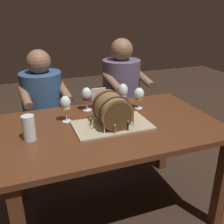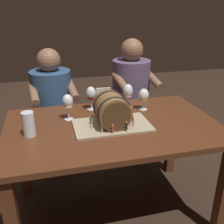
{
  "view_description": "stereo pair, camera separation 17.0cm",
  "coord_description": "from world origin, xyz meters",
  "px_view_note": "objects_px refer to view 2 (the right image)",
  "views": [
    {
      "loc": [
        -0.56,
        -1.49,
        1.49
      ],
      "look_at": [
        -0.01,
        -0.02,
        0.84
      ],
      "focal_mm": 42.05,
      "sensor_mm": 36.0,
      "label": 1
    },
    {
      "loc": [
        -0.4,
        -1.55,
        1.49
      ],
      "look_at": [
        -0.01,
        -0.02,
        0.84
      ],
      "focal_mm": 42.05,
      "sensor_mm": 36.0,
      "label": 2
    }
  ],
  "objects_px": {
    "menu_card": "(103,98)",
    "person_seated_left": "(54,115)",
    "dining_table": "(113,138)",
    "barrel_cake": "(112,112)",
    "wine_glass_white": "(68,102)",
    "wine_glass_rose": "(128,92)",
    "beer_pint": "(29,125)",
    "person_seated_right": "(130,104)",
    "wine_glass_amber": "(144,96)",
    "wine_glass_red": "(91,94)"
  },
  "relations": [
    {
      "from": "menu_card",
      "to": "person_seated_left",
      "type": "distance_m",
      "value": 0.64
    },
    {
      "from": "menu_card",
      "to": "person_seated_left",
      "type": "relative_size",
      "value": 0.14
    },
    {
      "from": "dining_table",
      "to": "person_seated_left",
      "type": "relative_size",
      "value": 1.24
    },
    {
      "from": "barrel_cake",
      "to": "wine_glass_white",
      "type": "relative_size",
      "value": 2.73
    },
    {
      "from": "wine_glass_rose",
      "to": "wine_glass_white",
      "type": "height_order",
      "value": "wine_glass_rose"
    },
    {
      "from": "dining_table",
      "to": "menu_card",
      "type": "xyz_separation_m",
      "value": [
        0.01,
        0.32,
        0.19
      ]
    },
    {
      "from": "beer_pint",
      "to": "wine_glass_rose",
      "type": "bearing_deg",
      "value": 22.67
    },
    {
      "from": "menu_card",
      "to": "person_seated_right",
      "type": "distance_m",
      "value": 0.62
    },
    {
      "from": "wine_glass_amber",
      "to": "beer_pint",
      "type": "height_order",
      "value": "wine_glass_amber"
    },
    {
      "from": "person_seated_right",
      "to": "wine_glass_amber",
      "type": "bearing_deg",
      "value": -98.57
    },
    {
      "from": "person_seated_left",
      "to": "dining_table",
      "type": "bearing_deg",
      "value": -63.72
    },
    {
      "from": "wine_glass_white",
      "to": "dining_table",
      "type": "bearing_deg",
      "value": -29.07
    },
    {
      "from": "dining_table",
      "to": "wine_glass_rose",
      "type": "relative_size",
      "value": 7.54
    },
    {
      "from": "person_seated_right",
      "to": "person_seated_left",
      "type": "bearing_deg",
      "value": -179.99
    },
    {
      "from": "wine_glass_white",
      "to": "person_seated_left",
      "type": "xyz_separation_m",
      "value": [
        -0.09,
        0.6,
        -0.33
      ]
    },
    {
      "from": "wine_glass_amber",
      "to": "wine_glass_white",
      "type": "distance_m",
      "value": 0.57
    },
    {
      "from": "person_seated_left",
      "to": "person_seated_right",
      "type": "height_order",
      "value": "person_seated_right"
    },
    {
      "from": "wine_glass_rose",
      "to": "person_seated_right",
      "type": "relative_size",
      "value": 0.16
    },
    {
      "from": "wine_glass_white",
      "to": "person_seated_right",
      "type": "bearing_deg",
      "value": 42.64
    },
    {
      "from": "dining_table",
      "to": "wine_glass_red",
      "type": "bearing_deg",
      "value": 106.76
    },
    {
      "from": "barrel_cake",
      "to": "wine_glass_white",
      "type": "bearing_deg",
      "value": 146.36
    },
    {
      "from": "wine_glass_red",
      "to": "person_seated_left",
      "type": "height_order",
      "value": "person_seated_left"
    },
    {
      "from": "dining_table",
      "to": "barrel_cake",
      "type": "relative_size",
      "value": 2.82
    },
    {
      "from": "beer_pint",
      "to": "person_seated_left",
      "type": "xyz_separation_m",
      "value": [
        0.16,
        0.79,
        -0.27
      ]
    },
    {
      "from": "wine_glass_amber",
      "to": "menu_card",
      "type": "relative_size",
      "value": 1.04
    },
    {
      "from": "barrel_cake",
      "to": "person_seated_left",
      "type": "xyz_separation_m",
      "value": [
        -0.36,
        0.78,
        -0.3
      ]
    },
    {
      "from": "dining_table",
      "to": "menu_card",
      "type": "distance_m",
      "value": 0.37
    },
    {
      "from": "beer_pint",
      "to": "menu_card",
      "type": "xyz_separation_m",
      "value": [
        0.54,
        0.35,
        0.01
      ]
    },
    {
      "from": "wine_glass_rose",
      "to": "beer_pint",
      "type": "height_order",
      "value": "wine_glass_rose"
    },
    {
      "from": "wine_glass_white",
      "to": "menu_card",
      "type": "bearing_deg",
      "value": 30.56
    },
    {
      "from": "wine_glass_rose",
      "to": "dining_table",
      "type": "bearing_deg",
      "value": -124.54
    },
    {
      "from": "barrel_cake",
      "to": "wine_glass_rose",
      "type": "xyz_separation_m",
      "value": [
        0.2,
        0.3,
        0.03
      ]
    },
    {
      "from": "dining_table",
      "to": "wine_glass_amber",
      "type": "xyz_separation_m",
      "value": [
        0.29,
        0.2,
        0.22
      ]
    },
    {
      "from": "dining_table",
      "to": "beer_pint",
      "type": "relative_size",
      "value": 9.25
    },
    {
      "from": "dining_table",
      "to": "menu_card",
      "type": "bearing_deg",
      "value": 88.79
    },
    {
      "from": "wine_glass_red",
      "to": "wine_glass_amber",
      "type": "relative_size",
      "value": 1.09
    },
    {
      "from": "wine_glass_red",
      "to": "menu_card",
      "type": "xyz_separation_m",
      "value": [
        0.1,
        0.02,
        -0.04
      ]
    },
    {
      "from": "person_seated_right",
      "to": "beer_pint",
      "type": "bearing_deg",
      "value": -139.17
    },
    {
      "from": "barrel_cake",
      "to": "wine_glass_red",
      "type": "xyz_separation_m",
      "value": [
        -0.08,
        0.33,
        0.02
      ]
    },
    {
      "from": "wine_glass_rose",
      "to": "person_seated_right",
      "type": "height_order",
      "value": "person_seated_right"
    },
    {
      "from": "dining_table",
      "to": "wine_glass_amber",
      "type": "distance_m",
      "value": 0.42
    },
    {
      "from": "wine_glass_red",
      "to": "menu_card",
      "type": "relative_size",
      "value": 1.12
    },
    {
      "from": "barrel_cake",
      "to": "wine_glass_white",
      "type": "xyz_separation_m",
      "value": [
        -0.27,
        0.18,
        0.03
      ]
    },
    {
      "from": "wine_glass_amber",
      "to": "barrel_cake",
      "type": "bearing_deg",
      "value": -143.35
    },
    {
      "from": "dining_table",
      "to": "menu_card",
      "type": "relative_size",
      "value": 8.89
    },
    {
      "from": "wine_glass_rose",
      "to": "person_seated_left",
      "type": "relative_size",
      "value": 0.16
    },
    {
      "from": "dining_table",
      "to": "wine_glass_white",
      "type": "distance_m",
      "value": 0.4
    },
    {
      "from": "wine_glass_rose",
      "to": "person_seated_right",
      "type": "distance_m",
      "value": 0.6
    },
    {
      "from": "dining_table",
      "to": "wine_glass_amber",
      "type": "relative_size",
      "value": 8.59
    },
    {
      "from": "dining_table",
      "to": "wine_glass_white",
      "type": "bearing_deg",
      "value": 150.93
    }
  ]
}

